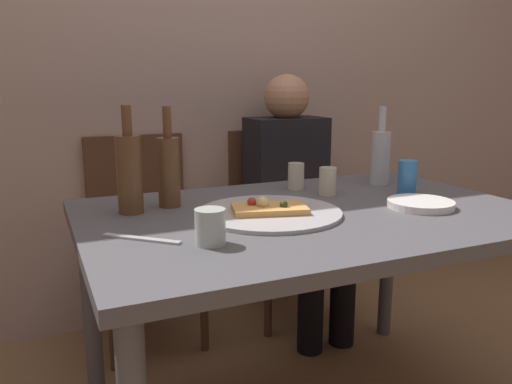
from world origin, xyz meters
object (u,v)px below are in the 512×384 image
object	(u,v)px
tumbler_far	(210,227)
pizza_slice_last	(268,208)
plate_stack	(421,204)
chair_right	(280,209)
beer_bottle	(380,156)
guest_in_sweater	(295,190)
dining_table	(310,236)
chair_left	(143,224)
wine_bottle	(129,172)
soda_can	(407,178)
tumbler_near	(328,181)
table_knife	(141,239)
pizza_tray	(269,213)
wine_glass	(296,176)
water_bottle	(169,169)

from	to	relation	value
tumbler_far	pizza_slice_last	bearing A→B (deg)	37.60
plate_stack	chair_right	xyz separation A→B (m)	(-0.02, 0.97, -0.24)
plate_stack	beer_bottle	bearing A→B (deg)	72.68
tumbler_far	guest_in_sweater	xyz separation A→B (m)	(0.72, 0.90, -0.15)
dining_table	chair_left	size ratio (longest dim) A/B	1.55
wine_bottle	soda_can	size ratio (longest dim) A/B	2.67
tumbler_near	tumbler_far	size ratio (longest dim) A/B	1.10
beer_bottle	chair_left	world-z (taller)	beer_bottle
soda_can	plate_stack	bearing A→B (deg)	-116.58
table_knife	guest_in_sweater	bearing A→B (deg)	85.37
wine_bottle	table_knife	xyz separation A→B (m)	(-0.03, -0.29, -0.12)
pizza_tray	wine_glass	size ratio (longest dim) A/B	4.49
pizza_slice_last	beer_bottle	xyz separation A→B (m)	(0.60, 0.26, 0.09)
pizza_tray	table_knife	world-z (taller)	pizza_tray
pizza_tray	dining_table	bearing A→B (deg)	-3.90
pizza_slice_last	soda_can	xyz separation A→B (m)	(0.57, 0.06, 0.04)
pizza_slice_last	guest_in_sweater	bearing A→B (deg)	56.47
tumbler_near	chair_right	xyz separation A→B (m)	(0.16, 0.69, -0.28)
pizza_tray	guest_in_sweater	size ratio (longest dim) A/B	0.37
plate_stack	wine_glass	bearing A→B (deg)	118.84
guest_in_sweater	table_knife	bearing A→B (deg)	42.55
water_bottle	chair_left	size ratio (longest dim) A/B	0.35
beer_bottle	dining_table	bearing A→B (deg)	-150.41
tumbler_near	chair_right	distance (m)	0.76
tumbler_near	guest_in_sweater	xyz separation A→B (m)	(0.16, 0.54, -0.15)
tumbler_near	soda_can	world-z (taller)	soda_can
pizza_tray	table_knife	bearing A→B (deg)	-166.89
wine_bottle	tumbler_near	world-z (taller)	wine_bottle
chair_right	dining_table	bearing A→B (deg)	69.36
pizza_slice_last	tumbler_near	bearing A→B (deg)	28.59
pizza_tray	plate_stack	distance (m)	0.49
beer_bottle	soda_can	world-z (taller)	beer_bottle
wine_bottle	chair_left	xyz separation A→B (m)	(0.16, 0.66, -0.36)
wine_bottle	guest_in_sweater	bearing A→B (deg)	31.34
chair_left	table_knife	bearing A→B (deg)	78.79
pizza_slice_last	chair_right	size ratio (longest dim) A/B	0.27
tumbler_near	beer_bottle	bearing A→B (deg)	16.60
beer_bottle	chair_left	size ratio (longest dim) A/B	0.33
beer_bottle	plate_stack	xyz separation A→B (m)	(-0.11, -0.36, -0.10)
plate_stack	chair_right	bearing A→B (deg)	90.96
plate_stack	table_knife	size ratio (longest dim) A/B	0.95
tumbler_far	wine_glass	xyz separation A→B (m)	(0.51, 0.50, 0.00)
chair_right	pizza_tray	bearing A→B (deg)	61.52
tumbler_near	guest_in_sweater	distance (m)	0.58
wine_glass	guest_in_sweater	world-z (taller)	guest_in_sweater
plate_stack	chair_left	xyz separation A→B (m)	(-0.70, 0.97, -0.24)
pizza_slice_last	table_knife	bearing A→B (deg)	-167.54
wine_glass	soda_can	xyz separation A→B (m)	(0.31, -0.24, 0.01)
tumbler_near	tumbler_far	distance (m)	0.67
tumbler_near	chair_right	bearing A→B (deg)	76.98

